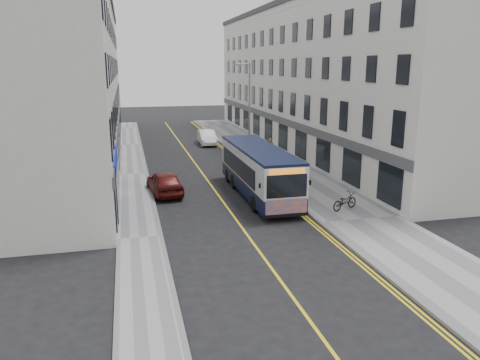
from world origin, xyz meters
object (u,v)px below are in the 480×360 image
bicycle (345,201)px  pedestrian_near (271,150)px  pedestrian_far (260,150)px  car_maroon (165,182)px  city_bus (258,170)px  car_white (207,137)px  streetlamp (248,110)px

bicycle → pedestrian_near: pedestrian_near is taller
pedestrian_far → car_maroon: size_ratio=0.42×
city_bus → car_white: bearing=89.5°
bicycle → car_white: car_white is taller
pedestrian_near → pedestrian_far: bearing=134.5°
streetlamp → car_white: size_ratio=1.81×
pedestrian_far → car_maroon: pedestrian_far is taller
pedestrian_far → car_maroon: bearing=-133.7°
pedestrian_near → car_maroon: size_ratio=0.45×
pedestrian_far → streetlamp: bearing=-156.4°
pedestrian_near → streetlamp: bearing=169.3°
city_bus → bicycle: city_bus is taller
city_bus → bicycle: 5.70m
city_bus → car_maroon: size_ratio=2.37×
bicycle → car_white: (-3.54, 23.78, 0.14)m
city_bus → car_white: 19.60m
streetlamp → city_bus: size_ratio=0.77×
streetlamp → city_bus: streetlamp is taller
pedestrian_near → car_maroon: bearing=-142.6°
pedestrian_near → car_maroon: 11.69m
pedestrian_far → car_white: pedestrian_far is taller
streetlamp → pedestrian_far: size_ratio=4.32×
pedestrian_far → car_white: 10.19m
bicycle → city_bus: bearing=18.5°
bicycle → car_maroon: 11.03m
city_bus → pedestrian_near: bearing=68.3°
streetlamp → bicycle: bearing=-82.0°
streetlamp → city_bus: 9.91m
city_bus → car_maroon: (-5.55, 1.79, -0.90)m
streetlamp → pedestrian_near: streetlamp is taller
city_bus → car_white: (0.17, 19.58, -0.92)m
city_bus → pedestrian_near: 9.75m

